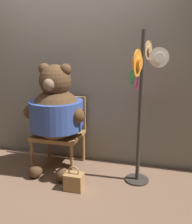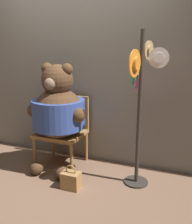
# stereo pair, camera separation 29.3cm
# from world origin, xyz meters

# --- Properties ---
(ground_plane) EXTENTS (14.00, 14.00, 0.00)m
(ground_plane) POSITION_xyz_m (0.00, 0.00, 0.00)
(ground_plane) COLOR brown
(wall_back) EXTENTS (8.00, 0.10, 2.32)m
(wall_back) POSITION_xyz_m (0.00, 0.69, 1.16)
(wall_back) COLOR gray
(wall_back) RESTS_ON ground_plane
(chair) EXTENTS (0.60, 0.52, 0.91)m
(chair) POSITION_xyz_m (-0.11, 0.40, 0.50)
(chair) COLOR #9E703D
(chair) RESTS_ON ground_plane
(teddy_bear) EXTENTS (0.80, 0.71, 1.37)m
(teddy_bear) POSITION_xyz_m (-0.08, 0.23, 0.78)
(teddy_bear) COLOR #4C331E
(teddy_bear) RESTS_ON ground_plane
(hat_display_rack) EXTENTS (0.44, 0.56, 1.73)m
(hat_display_rack) POSITION_xyz_m (0.94, 0.21, 1.02)
(hat_display_rack) COLOR #332D28
(hat_display_rack) RESTS_ON ground_plane
(handbag_on_ground) EXTENTS (0.21, 0.15, 0.29)m
(handbag_on_ground) POSITION_xyz_m (0.28, -0.18, 0.10)
(handbag_on_ground) COLOR #A87A47
(handbag_on_ground) RESTS_ON ground_plane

